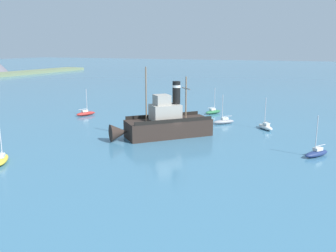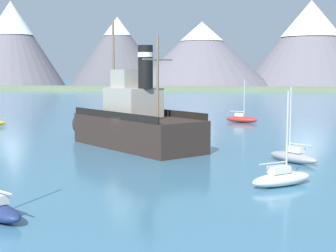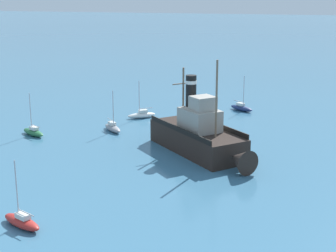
# 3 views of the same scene
# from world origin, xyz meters

# --- Properties ---
(ground_plane) EXTENTS (600.00, 600.00, 0.00)m
(ground_plane) POSITION_xyz_m (0.00, 0.00, 0.00)
(ground_plane) COLOR teal
(mountain_ridge) EXTENTS (182.86, 61.85, 30.43)m
(mountain_ridge) POSITION_xyz_m (-0.04, 142.78, 13.58)
(mountain_ridge) COLOR slate
(mountain_ridge) RESTS_ON ground
(shoreline_strip) EXTENTS (240.00, 12.00, 1.20)m
(shoreline_strip) POSITION_xyz_m (0.00, 111.83, 0.60)
(shoreline_strip) COLOR #6B7A56
(shoreline_strip) RESTS_ON ground
(old_tugboat) EXTENTS (12.69, 12.45, 9.90)m
(old_tugboat) POSITION_xyz_m (-0.00, 1.57, 1.83)
(old_tugboat) COLOR #2D231E
(old_tugboat) RESTS_ON ground
(sailboat_white) EXTENTS (3.67, 3.20, 4.90)m
(sailboat_white) POSITION_xyz_m (10.49, -10.86, 0.43)
(sailboat_white) COLOR white
(sailboat_white) RESTS_ON ground
(sailboat_red) EXTENTS (3.92, 2.55, 4.90)m
(sailboat_red) POSITION_xyz_m (8.49, 21.56, 0.43)
(sailboat_red) COLOR #B22823
(sailboat_red) RESTS_ON ground
(sailboat_grey) EXTENTS (3.44, 3.49, 4.90)m
(sailboat_grey) POSITION_xyz_m (11.76, -3.89, 0.43)
(sailboat_grey) COLOR gray
(sailboat_grey) RESTS_ON ground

